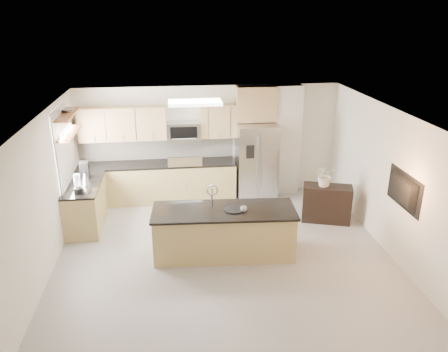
{
  "coord_description": "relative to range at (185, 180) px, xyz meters",
  "views": [
    {
      "loc": [
        -0.84,
        -6.55,
        4.23
      ],
      "look_at": [
        0.11,
        1.3,
        1.17
      ],
      "focal_mm": 35.0,
      "sensor_mm": 36.0,
      "label": 1
    }
  ],
  "objects": [
    {
      "name": "microwave",
      "position": [
        0.0,
        0.12,
        1.16
      ],
      "size": [
        0.76,
        0.4,
        0.4
      ],
      "color": "#A6A6A8",
      "rests_on": "upper_cabinets"
    },
    {
      "name": "bowl",
      "position": [
        -2.25,
        -0.82,
        1.9
      ],
      "size": [
        0.41,
        0.41,
        0.08
      ],
      "primitive_type": "imported",
      "rotation": [
        0.0,
        0.0,
        -0.33
      ],
      "color": "#A6A6A8",
      "rests_on": "shelf_upper"
    },
    {
      "name": "island",
      "position": [
        0.6,
        -2.53,
        -0.03
      ],
      "size": [
        2.6,
        1.07,
        1.31
      ],
      "rotation": [
        0.0,
        0.0,
        -0.06
      ],
      "color": "tan",
      "rests_on": "floor"
    },
    {
      "name": "wall_left",
      "position": [
        -2.4,
        -2.92,
        0.83
      ],
      "size": [
        0.02,
        6.5,
        2.6
      ],
      "primitive_type": "cube",
      "color": "silver",
      "rests_on": "floor"
    },
    {
      "name": "back_counter",
      "position": [
        -0.63,
        0.01,
        -0.0
      ],
      "size": [
        3.55,
        0.66,
        1.44
      ],
      "color": "tan",
      "rests_on": "floor"
    },
    {
      "name": "window",
      "position": [
        -2.38,
        -1.07,
        1.18
      ],
      "size": [
        0.04,
        1.15,
        1.65
      ],
      "color": "white",
      "rests_on": "wall_left"
    },
    {
      "name": "upper_cabinets",
      "position": [
        -0.7,
        0.16,
        1.35
      ],
      "size": [
        3.5,
        0.33,
        0.75
      ],
      "color": "tan",
      "rests_on": "wall_back"
    },
    {
      "name": "floor",
      "position": [
        0.6,
        -2.92,
        -0.47
      ],
      "size": [
        6.5,
        6.5,
        0.0
      ],
      "primitive_type": "plane",
      "color": "#9E9A96",
      "rests_on": "ground"
    },
    {
      "name": "shelf_lower",
      "position": [
        -2.25,
        -0.97,
        1.48
      ],
      "size": [
        0.3,
        1.2,
        0.04
      ],
      "primitive_type": "cube",
      "color": "brown",
      "rests_on": "wall_left"
    },
    {
      "name": "wall_front",
      "position": [
        0.6,
        -6.17,
        0.83
      ],
      "size": [
        6.0,
        0.02,
        2.6
      ],
      "primitive_type": "cube",
      "color": "silver",
      "rests_on": "floor"
    },
    {
      "name": "cup",
      "position": [
        0.94,
        -2.63,
        0.45
      ],
      "size": [
        0.15,
        0.15,
        0.09
      ],
      "primitive_type": "imported",
      "rotation": [
        0.0,
        0.0,
        -0.43
      ],
      "color": "silver",
      "rests_on": "island"
    },
    {
      "name": "credenza",
      "position": [
        2.9,
        -1.48,
        -0.08
      ],
      "size": [
        1.07,
        0.69,
        0.79
      ],
      "primitive_type": "cube",
      "rotation": [
        0.0,
        0.0,
        -0.3
      ],
      "color": "black",
      "rests_on": "floor"
    },
    {
      "name": "wall_back",
      "position": [
        0.6,
        0.33,
        0.83
      ],
      "size": [
        6.0,
        0.02,
        2.6
      ],
      "primitive_type": "cube",
      "color": "silver",
      "rests_on": "floor"
    },
    {
      "name": "left_counter",
      "position": [
        -2.07,
        -1.07,
        -0.01
      ],
      "size": [
        0.66,
        1.5,
        0.92
      ],
      "color": "tan",
      "rests_on": "floor"
    },
    {
      "name": "refrigerator",
      "position": [
        1.66,
        -0.05,
        0.42
      ],
      "size": [
        0.92,
        0.78,
        1.78
      ],
      "color": "#A6A6A8",
      "rests_on": "floor"
    },
    {
      "name": "platter",
      "position": [
        0.78,
        -2.56,
        0.42
      ],
      "size": [
        0.44,
        0.44,
        0.02
      ],
      "primitive_type": "cylinder",
      "rotation": [
        0.0,
        0.0,
        0.19
      ],
      "color": "black",
      "rests_on": "island"
    },
    {
      "name": "ceiling_fixture",
      "position": [
        0.2,
        -1.32,
        2.09
      ],
      "size": [
        1.0,
        0.5,
        0.06
      ],
      "primitive_type": "cube",
      "color": "white",
      "rests_on": "ceiling"
    },
    {
      "name": "coffee_maker",
      "position": [
        -2.09,
        -0.71,
        0.61
      ],
      "size": [
        0.2,
        0.23,
        0.34
      ],
      "color": "black",
      "rests_on": "left_counter"
    },
    {
      "name": "shelf_upper",
      "position": [
        -2.25,
        -0.97,
        1.85
      ],
      "size": [
        0.3,
        1.2,
        0.04
      ],
      "primitive_type": "cube",
      "color": "brown",
      "rests_on": "wall_left"
    },
    {
      "name": "ceiling",
      "position": [
        0.6,
        -2.92,
        2.13
      ],
      "size": [
        6.0,
        6.5,
        0.02
      ],
      "primitive_type": "cube",
      "color": "silver",
      "rests_on": "wall_back"
    },
    {
      "name": "range",
      "position": [
        0.0,
        0.0,
        0.0
      ],
      "size": [
        0.76,
        0.64,
        1.14
      ],
      "color": "black",
      "rests_on": "floor"
    },
    {
      "name": "flower_vase",
      "position": [
        2.82,
        -1.47,
        0.67
      ],
      "size": [
        0.64,
        0.56,
        0.71
      ],
      "primitive_type": "imported",
      "rotation": [
        0.0,
        0.0,
        0.0
      ],
      "color": "silver",
      "rests_on": "credenza"
    },
    {
      "name": "kettle",
      "position": [
        -2.02,
        -1.07,
        0.56
      ],
      "size": [
        0.21,
        0.21,
        0.26
      ],
      "color": "#A6A6A8",
      "rests_on": "left_counter"
    },
    {
      "name": "partition_column",
      "position": [
        2.42,
        0.18,
        0.83
      ],
      "size": [
        0.6,
        0.3,
        2.6
      ],
      "primitive_type": "cube",
      "color": "beige",
      "rests_on": "floor"
    },
    {
      "name": "television",
      "position": [
        3.51,
        -3.12,
        0.88
      ],
      "size": [
        0.14,
        1.08,
        0.62
      ],
      "primitive_type": "imported",
      "rotation": [
        0.0,
        0.0,
        1.57
      ],
      "color": "black",
      "rests_on": "wall_right"
    },
    {
      "name": "blender",
      "position": [
        -2.07,
        -1.56,
        0.61
      ],
      "size": [
        0.17,
        0.17,
        0.39
      ],
      "color": "black",
      "rests_on": "left_counter"
    },
    {
      "name": "wall_right",
      "position": [
        3.6,
        -2.92,
        0.83
      ],
      "size": [
        0.02,
        6.5,
        2.6
      ],
      "primitive_type": "cube",
      "color": "silver",
      "rests_on": "floor"
    }
  ]
}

